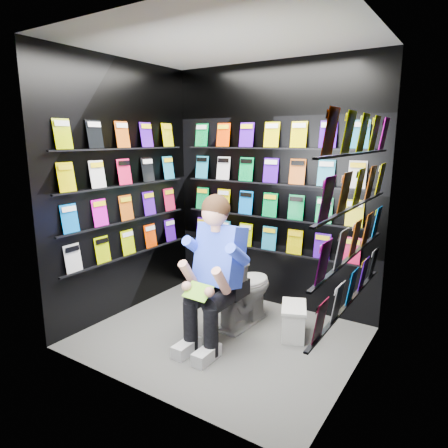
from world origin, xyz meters
The scene contains 14 objects.
floor centered at (0.00, 0.00, 0.00)m, with size 2.40×2.40×0.00m, color #555553.
ceiling centered at (0.00, 0.00, 2.60)m, with size 2.40×2.40×0.00m, color white.
wall_back centered at (0.00, 1.00, 1.30)m, with size 2.40×0.04×2.60m, color black.
wall_front centered at (0.00, -1.00, 1.30)m, with size 2.40×0.04×2.60m, color black.
wall_left centered at (-1.20, 0.00, 1.30)m, with size 0.04×2.00×2.60m, color black.
wall_right centered at (1.20, 0.00, 1.30)m, with size 0.04×2.00×2.60m, color black.
comics_back centered at (0.00, 0.97, 1.31)m, with size 2.10×0.06×1.37m, color #CC1445, non-canonical shape.
comics_left centered at (-1.17, 0.00, 1.31)m, with size 0.06×1.70×1.37m, color #CC1445, non-canonical shape.
comics_right centered at (1.17, 0.00, 1.31)m, with size 0.06×1.70×1.37m, color #CC1445, non-canonical shape.
toilet centered at (0.02, 0.36, 0.37)m, with size 0.42×0.75×0.73m, color white.
longbox centered at (0.56, 0.39, 0.14)m, with size 0.20×0.37×0.28m, color silver.
longbox_lid centered at (0.56, 0.39, 0.29)m, with size 0.22×0.39×0.03m, color silver.
reader centered at (0.02, -0.02, 0.79)m, with size 0.56×0.81×1.50m, color blue, non-canonical shape.
held_comic centered at (0.02, -0.37, 0.58)m, with size 0.24×0.01×0.17m, color #269650.
Camera 1 is at (1.89, -2.86, 1.82)m, focal length 32.00 mm.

